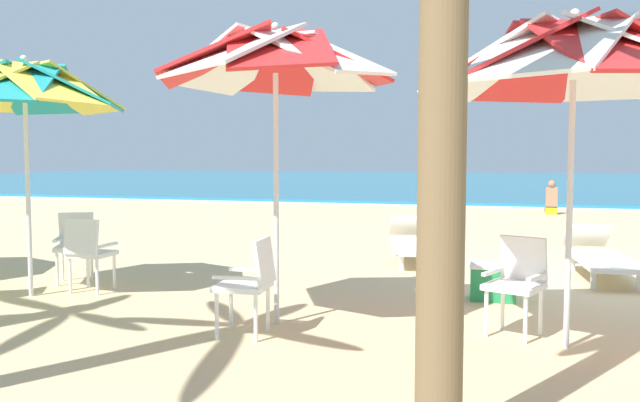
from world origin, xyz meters
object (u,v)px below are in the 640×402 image
at_px(plastic_chair_0, 517,279).
at_px(beach_umbrella_2, 25,89).
at_px(plastic_chair_4, 75,243).
at_px(cooler_box, 493,282).
at_px(plastic_chair_5, 88,250).
at_px(beach_umbrella_0, 574,59).
at_px(beachgoer_seated, 551,203).
at_px(plastic_chair_2, 250,280).
at_px(beach_umbrella_1, 276,61).
at_px(sun_lounger_2, 414,242).
at_px(sun_lounger_1, 600,255).

distance_m(plastic_chair_0, beach_umbrella_2, 5.56).
xyz_separation_m(plastic_chair_4, cooler_box, (5.07, 0.34, -0.30)).
relative_size(plastic_chair_0, cooler_box, 1.73).
bearing_deg(plastic_chair_5, beach_umbrella_0, -9.08).
bearing_deg(cooler_box, beach_umbrella_0, -69.98).
height_order(beach_umbrella_2, beachgoer_seated, beach_umbrella_2).
bearing_deg(plastic_chair_2, plastic_chair_4, 150.72).
bearing_deg(plastic_chair_4, beachgoer_seated, 61.13).
distance_m(beach_umbrella_0, cooler_box, 2.79).
distance_m(beach_umbrella_1, sun_lounger_2, 4.67).
relative_size(beach_umbrella_0, plastic_chair_5, 3.19).
bearing_deg(plastic_chair_5, beachgoer_seated, 64.21).
relative_size(beach_umbrella_0, plastic_chair_4, 3.19).
height_order(plastic_chair_2, cooler_box, plastic_chair_2).
relative_size(plastic_chair_0, beachgoer_seated, 0.94).
bearing_deg(plastic_chair_2, plastic_chair_0, 16.85).
distance_m(plastic_chair_4, plastic_chair_5, 0.75).
height_order(beach_umbrella_1, cooler_box, beach_umbrella_1).
distance_m(plastic_chair_2, plastic_chair_4, 3.47).
height_order(beach_umbrella_0, beach_umbrella_1, beach_umbrella_1).
distance_m(plastic_chair_0, beach_umbrella_1, 2.93).
height_order(plastic_chair_2, beachgoer_seated, beachgoer_seated).
height_order(beach_umbrella_0, plastic_chair_0, beach_umbrella_0).
height_order(plastic_chair_4, sun_lounger_2, plastic_chair_4).
bearing_deg(beachgoer_seated, sun_lounger_1, -90.19).
bearing_deg(beach_umbrella_1, plastic_chair_5, 163.66).
relative_size(plastic_chair_4, plastic_chair_5, 1.00).
xyz_separation_m(beach_umbrella_0, beachgoer_seated, (0.75, 12.97, -2.07)).
distance_m(sun_lounger_2, beachgoer_seated, 9.20).
distance_m(sun_lounger_1, sun_lounger_2, 2.61).
bearing_deg(beach_umbrella_1, cooler_box, 39.33).
bearing_deg(beach_umbrella_2, beach_umbrella_0, -4.73).
distance_m(sun_lounger_2, cooler_box, 2.75).
distance_m(plastic_chair_5, cooler_box, 4.61).
xyz_separation_m(plastic_chair_0, sun_lounger_1, (1.10, 3.15, -0.22)).
height_order(plastic_chair_0, plastic_chair_2, same).
bearing_deg(plastic_chair_4, beach_umbrella_1, -21.99).
xyz_separation_m(beach_umbrella_0, beach_umbrella_2, (-5.64, 0.47, -0.04)).
xyz_separation_m(beach_umbrella_2, sun_lounger_2, (3.84, 3.67, -2.04)).
height_order(plastic_chair_5, beachgoer_seated, beachgoer_seated).
xyz_separation_m(plastic_chair_2, plastic_chair_4, (-3.03, 1.70, 0.00)).
height_order(beach_umbrella_1, plastic_chair_2, beach_umbrella_1).
xyz_separation_m(plastic_chair_5, sun_lounger_1, (5.84, 2.64, -0.22)).
bearing_deg(sun_lounger_2, beach_umbrella_0, -66.45).
xyz_separation_m(beach_umbrella_1, beach_umbrella_2, (-3.08, 0.40, -0.13)).
bearing_deg(beach_umbrella_2, beachgoer_seated, 62.96).
xyz_separation_m(beach_umbrella_2, beachgoer_seated, (6.38, 12.51, -2.03)).
bearing_deg(cooler_box, beach_umbrella_2, -166.59).
height_order(sun_lounger_1, cooler_box, sun_lounger_1).
height_order(sun_lounger_2, cooler_box, sun_lounger_2).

